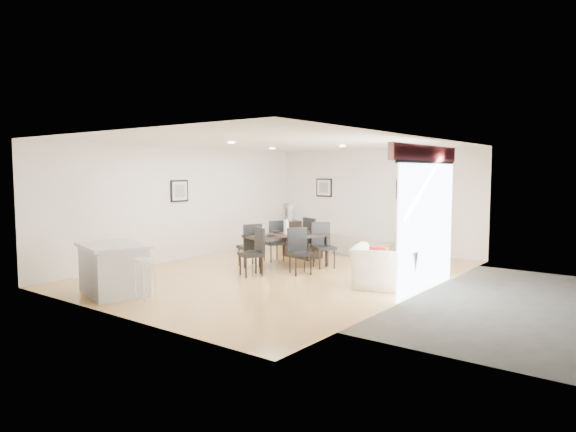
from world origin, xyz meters
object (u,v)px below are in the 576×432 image
Objects in this scene: side_table at (290,232)px; dining_table at (286,238)px; armchair at (386,267)px; dining_chair_wnear at (251,243)px; dining_chair_wfar at (276,239)px; sofa at (360,244)px; dining_chair_enear at (299,248)px; bar_stool at (145,265)px; dining_chair_foot at (313,237)px; kitchen_island at (114,269)px; dining_chair_efar at (322,242)px; coffee_table at (302,250)px; dining_chair_head at (255,249)px.

dining_table is at bearing -54.22° from side_table.
armchair is 1.21× the size of dining_chair_wnear.
dining_chair_wfar reaches higher than side_table.
dining_chair_wnear is at bearing 78.15° from sofa.
bar_stool is (-0.60, -3.39, 0.08)m from dining_chair_enear.
dining_chair_foot is (0.60, 0.68, 0.03)m from dining_chair_wfar.
dining_chair_wfar reaches higher than bar_stool.
dining_chair_wfar is at bearing 69.99° from sofa.
sofa is 6.31m from kitchen_island.
dining_chair_enear is 0.93× the size of dining_chair_foot.
kitchen_island is at bearing 19.61° from dining_chair_wnear.
sofa is 2.79m from dining_chair_enear.
armchair reaches higher than dining_table.
dining_chair_wnear reaches higher than armchair.
bar_stool is (0.06, -4.88, 0.04)m from dining_chair_foot.
dining_chair_efar reaches higher than armchair.
bar_stool is (2.27, -6.89, 0.28)m from side_table.
dining_table reaches higher than coffee_table.
dining_chair_wfar reaches higher than kitchen_island.
dining_table is 2.01× the size of dining_chair_wfar.
dining_chair_foot is at bearing 113.47° from dining_table.
dining_chair_efar is (0.13, -1.89, 0.27)m from sofa.
dining_chair_wnear reaches higher than sofa.
sofa is 1.96× the size of dining_chair_head.
dining_chair_enear is (0.63, -0.40, -0.13)m from dining_table.
armchair is 3.67m from coffee_table.
sofa is 1.64× the size of armchair.
sofa is at bearing 34.76° from dining_chair_enear.
dining_chair_efar is (-0.00, 0.88, 0.03)m from dining_chair_enear.
dining_chair_wfar is 1.03× the size of dining_chair_enear.
dining_chair_efar reaches higher than dining_chair_head.
dining_chair_foot is at bearing -47.79° from armchair.
sofa is 6.20m from bar_stool.
dining_chair_head is at bearing -66.08° from dining_table.
dining_chair_foot is at bearing -177.73° from dining_chair_wnear.
armchair is at bearing 112.35° from dining_chair_wnear.
dining_chair_enear is (1.26, -0.80, -0.02)m from dining_chair_wfar.
dining_chair_wfar is at bearing 68.94° from dining_chair_foot.
dining_chair_wfar is (-3.31, 0.93, 0.16)m from armchair.
sofa is 3.63m from armchair.
dining_chair_efar is 3.88m from side_table.
armchair is 1.65× the size of bar_stool.
dining_chair_efar reaches higher than dining_chair_wfar.
dining_chair_wnear is at bearing 160.39° from dining_chair_efar.
dining_chair_foot is at bearing 56.09° from dining_chair_enear.
dining_chair_head is 0.96× the size of dining_chair_foot.
dining_chair_wnear is (-0.63, -0.47, -0.12)m from dining_table.
dining_chair_wfar reaches higher than sofa.
dining_chair_wfar is 1.08× the size of coffee_table.
dining_chair_enear is 0.64× the size of kitchen_island.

